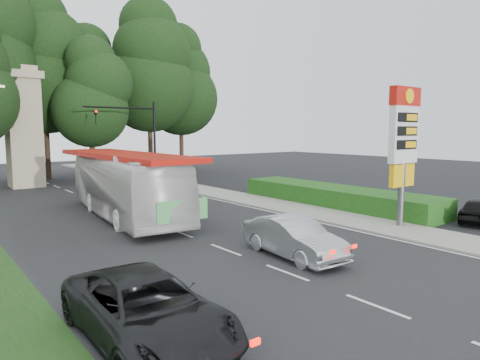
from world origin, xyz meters
TOP-DOWN VIEW (x-y plane):
  - ground at (0.00, 0.00)m, footprint 120.00×120.00m
  - road_surface at (0.00, 12.00)m, footprint 14.00×80.00m
  - sidewalk_right at (8.50, 12.00)m, footprint 3.00×80.00m
  - hedge at (11.50, 8.00)m, footprint 3.00×14.00m
  - gas_station_pylon at (9.20, 1.99)m, footprint 2.10×0.45m
  - traffic_signal_mast at (5.68, 24.00)m, footprint 6.10×0.35m
  - monument at (-2.00, 30.00)m, footprint 3.00×3.00m
  - tree_center_right at (1.00, 35.00)m, footprint 9.24×9.24m
  - tree_east_near at (6.00, 37.00)m, footprint 8.12×8.12m
  - tree_east_mid at (11.00, 33.00)m, footprint 9.52×9.52m
  - tree_far_east at (16.00, 35.00)m, footprint 8.68×8.68m
  - tree_monument_right at (3.50, 29.50)m, footprint 6.72×6.72m
  - transit_bus at (-0.42, 12.85)m, footprint 4.43×13.00m
  - sedan_silver at (1.50, 1.68)m, footprint 2.04×4.75m
  - suv_charcoal at (-5.77, -0.91)m, footprint 2.59×5.49m
  - parked_car_black at (13.50, 0.06)m, footprint 4.21×2.45m

SIDE VIEW (x-z plane):
  - ground at x=0.00m, z-range 0.00..0.00m
  - road_surface at x=0.00m, z-range 0.00..0.02m
  - sidewalk_right at x=8.50m, z-range 0.00..0.12m
  - hedge at x=11.50m, z-range 0.00..1.20m
  - parked_car_black at x=13.50m, z-range 0.00..1.35m
  - suv_charcoal at x=-5.77m, z-range 0.00..1.52m
  - sedan_silver at x=1.50m, z-range 0.00..1.52m
  - transit_bus at x=-0.42m, z-range 0.00..3.55m
  - gas_station_pylon at x=9.20m, z-range 1.02..7.87m
  - traffic_signal_mast at x=5.68m, z-range 1.07..8.27m
  - monument at x=-2.00m, z-range 0.08..10.13m
  - tree_monument_right at x=3.50m, z-range 1.41..14.61m
  - tree_east_near at x=6.00m, z-range 1.71..17.66m
  - tree_far_east at x=16.00m, z-range 1.83..18.88m
  - tree_center_right at x=1.00m, z-range 1.94..20.09m
  - tree_east_mid at x=11.00m, z-range 2.00..20.70m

